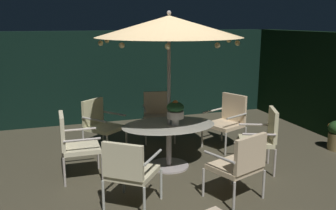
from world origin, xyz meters
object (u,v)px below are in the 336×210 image
at_px(patio_chair_southeast, 129,169).
at_px(patio_chair_east, 74,142).
at_px(patio_chair_south, 240,162).
at_px(centerpiece_planter, 175,111).
at_px(patio_chair_west, 228,118).
at_px(patio_chair_north, 158,113).
at_px(patio_chair_southwest, 263,135).
at_px(patio_umbrella, 169,27).
at_px(patio_dining_table, 169,135).
at_px(patio_chair_northeast, 100,122).

bearing_deg(patio_chair_southeast, patio_chair_east, 115.84).
relative_size(patio_chair_southeast, patio_chair_south, 1.00).
height_order(centerpiece_planter, patio_chair_west, centerpiece_planter).
xyz_separation_m(patio_chair_north, patio_chair_southwest, (1.14, -2.13, 0.04)).
relative_size(centerpiece_planter, patio_chair_southeast, 0.43).
relative_size(patio_umbrella, centerpiece_planter, 6.22).
bearing_deg(patio_chair_east, centerpiece_planter, -3.35).
relative_size(patio_chair_southeast, patio_chair_west, 0.94).
relative_size(centerpiece_planter, patio_chair_east, 0.39).
bearing_deg(patio_chair_southwest, patio_chair_southeast, -165.73).
distance_m(patio_dining_table, patio_chair_southwest, 1.54).
relative_size(patio_dining_table, patio_chair_west, 1.55).
distance_m(patio_chair_northeast, patio_chair_west, 2.46).
relative_size(centerpiece_planter, patio_chair_west, 0.40).
relative_size(patio_chair_south, patio_chair_southwest, 0.93).
distance_m(patio_dining_table, patio_chair_west, 1.55).
distance_m(centerpiece_planter, patio_chair_southeast, 1.60).
xyz_separation_m(patio_chair_southeast, patio_chair_west, (2.37, 1.82, 0.01)).
bearing_deg(centerpiece_planter, patio_dining_table, 140.35).
bearing_deg(patio_umbrella, patio_chair_southwest, -23.46).
distance_m(patio_chair_south, patio_chair_west, 2.24).
xyz_separation_m(patio_chair_southeast, patio_chair_southwest, (2.36, 0.60, 0.04)).
relative_size(patio_chair_north, patio_chair_west, 0.95).
height_order(patio_dining_table, patio_chair_southeast, patio_chair_southeast).
relative_size(patio_chair_northeast, patio_chair_south, 1.01).
height_order(centerpiece_planter, patio_chair_northeast, centerpiece_planter).
relative_size(patio_chair_southeast, patio_chair_southwest, 0.93).
xyz_separation_m(centerpiece_planter, patio_chair_northeast, (-1.05, 1.27, -0.44)).
bearing_deg(patio_chair_north, patio_chair_south, -85.02).
bearing_deg(patio_umbrella, patio_chair_south, -69.80).
relative_size(patio_chair_north, patio_chair_northeast, 1.00).
distance_m(patio_umbrella, patio_chair_northeast, 2.36).
bearing_deg(patio_chair_north, patio_chair_west, -38.12).
xyz_separation_m(patio_dining_table, patio_umbrella, (-0.00, 0.00, 1.77)).
height_order(patio_chair_east, patio_chair_west, patio_chair_east).
distance_m(patio_chair_north, patio_chair_southwest, 2.41).
bearing_deg(patio_chair_northeast, patio_chair_west, -13.82).
relative_size(patio_chair_northeast, patio_chair_southeast, 1.01).
distance_m(patio_umbrella, patio_chair_west, 2.34).
relative_size(patio_chair_north, patio_chair_south, 1.01).
height_order(centerpiece_planter, patio_chair_south, centerpiece_planter).
bearing_deg(patio_chair_northeast, patio_chair_south, -60.45).
height_order(patio_umbrella, patio_chair_east, patio_umbrella).
bearing_deg(patio_chair_southwest, patio_dining_table, 156.54).
distance_m(patio_umbrella, centerpiece_planter, 1.35).
bearing_deg(patio_chair_south, patio_chair_southeast, 171.07).
xyz_separation_m(patio_umbrella, patio_chair_northeast, (-0.97, 1.20, -1.78)).
xyz_separation_m(patio_chair_east, patio_chair_south, (2.07, -1.47, -0.05)).
bearing_deg(patio_chair_north, patio_chair_east, -140.63).
xyz_separation_m(patio_chair_east, patio_chair_southeast, (0.60, -1.24, -0.04)).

